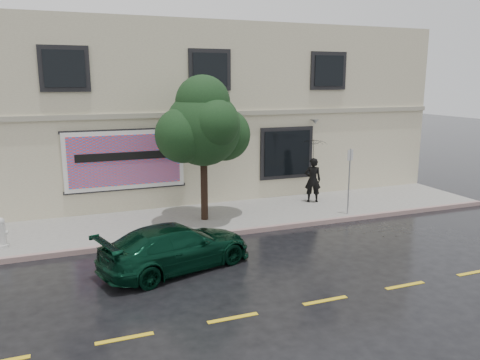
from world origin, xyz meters
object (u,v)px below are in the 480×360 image
object	(u,v)px
pedestrian	(313,180)
street_tree	(203,129)
car	(176,247)
fire_hydrant	(1,233)

from	to	relation	value
pedestrian	street_tree	distance (m)	5.20
car	street_tree	bearing A→B (deg)	-44.35
pedestrian	street_tree	world-z (taller)	street_tree
street_tree	pedestrian	bearing A→B (deg)	9.48
pedestrian	street_tree	bearing A→B (deg)	30.81
fire_hydrant	street_tree	bearing A→B (deg)	-19.20
street_tree	fire_hydrant	size ratio (longest dim) A/B	4.95
car	fire_hydrant	world-z (taller)	car
street_tree	fire_hydrant	distance (m)	6.78
car	fire_hydrant	distance (m)	5.27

